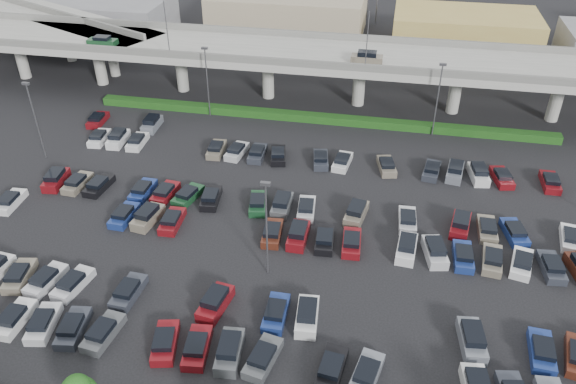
{
  "coord_description": "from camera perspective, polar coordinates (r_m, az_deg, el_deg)",
  "views": [
    {
      "loc": [
        9.74,
        -47.54,
        36.31
      ],
      "look_at": [
        -0.2,
        3.15,
        2.0
      ],
      "focal_mm": 35.0,
      "sensor_mm": 36.0,
      "label": 1
    }
  ],
  "objects": [
    {
      "name": "parked_cars",
      "position": [
        57.76,
        -1.62,
        -4.61
      ],
      "size": [
        63.04,
        41.61,
        1.67
      ],
      "color": "#4F2115",
      "rests_on": "ground"
    },
    {
      "name": "distant_buildings",
      "position": [
        114.12,
        12.46,
        16.27
      ],
      "size": [
        138.0,
        24.0,
        9.0
      ],
      "color": "slate",
      "rests_on": "ground"
    },
    {
      "name": "ground",
      "position": [
        60.6,
        -0.39,
        -3.21
      ],
      "size": [
        280.0,
        280.0,
        0.0
      ],
      "primitive_type": "plane",
      "color": "black"
    },
    {
      "name": "light_poles",
      "position": [
        59.58,
        -3.92,
        3.2
      ],
      "size": [
        66.9,
        48.38,
        10.3
      ],
      "color": "#4E4E53",
      "rests_on": "ground"
    },
    {
      "name": "on_ramp",
      "position": [
        113.57,
        -23.33,
        15.97
      ],
      "size": [
        50.93,
        30.13,
        8.8
      ],
      "color": "gray",
      "rests_on": "ground"
    },
    {
      "name": "hedge",
      "position": [
        81.46,
        3.13,
        7.5
      ],
      "size": [
        66.0,
        1.6,
        1.1
      ],
      "primitive_type": "cube",
      "color": "#133B11",
      "rests_on": "ground"
    },
    {
      "name": "overpass",
      "position": [
        85.32,
        3.85,
        13.41
      ],
      "size": [
        150.0,
        13.0,
        15.8
      ],
      "color": "gray",
      "rests_on": "ground"
    }
  ]
}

